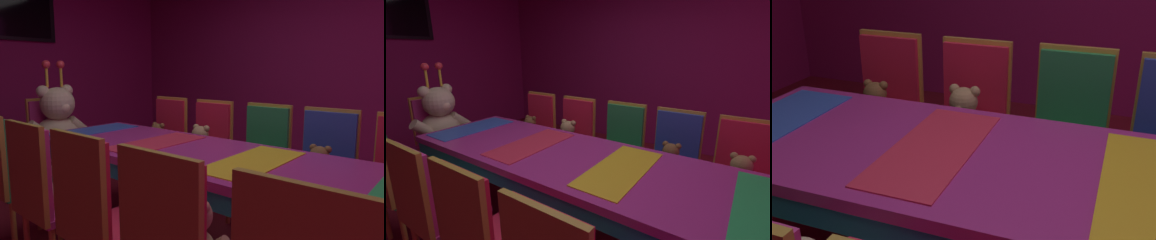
% 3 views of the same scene
% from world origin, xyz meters
% --- Properties ---
extents(ground_plane, '(7.90, 7.90, 0.00)m').
position_xyz_m(ground_plane, '(0.00, 0.00, 0.00)').
color(ground_plane, maroon).
extents(wall_right, '(0.12, 6.40, 2.80)m').
position_xyz_m(wall_right, '(2.60, 0.00, 1.40)').
color(wall_right, '#8C1959').
rests_on(wall_right, ground_plane).
extents(banquet_table, '(0.90, 2.84, 0.75)m').
position_xyz_m(banquet_table, '(0.00, 0.00, 0.66)').
color(banquet_table, '#B22D8C').
rests_on(banquet_table, ground_plane).
extents(chair_left_2, '(0.42, 0.41, 0.98)m').
position_xyz_m(chair_left_2, '(-0.80, 0.02, 0.60)').
color(chair_left_2, red).
rests_on(chair_left_2, ground_plane).
extents(chair_left_3, '(0.42, 0.41, 0.98)m').
position_xyz_m(chair_left_3, '(-0.82, 0.52, 0.60)').
color(chair_left_3, '#CC338C').
rests_on(chair_left_3, ground_plane).
extents(teddy_left_3, '(0.24, 0.31, 0.29)m').
position_xyz_m(teddy_left_3, '(-0.67, 0.52, 0.58)').
color(teddy_left_3, beige).
rests_on(teddy_left_3, chair_left_3).
extents(chair_left_4, '(0.42, 0.41, 0.98)m').
position_xyz_m(chair_left_4, '(-0.80, 1.07, 0.60)').
color(chair_left_4, '#268C4C').
rests_on(chair_left_4, ground_plane).
extents(teddy_left_4, '(0.23, 0.30, 0.28)m').
position_xyz_m(teddy_left_4, '(-0.66, 1.07, 0.58)').
color(teddy_left_4, olive).
rests_on(teddy_left_4, chair_left_4).
extents(chair_right_0, '(0.42, 0.41, 0.98)m').
position_xyz_m(chair_right_0, '(0.81, -1.06, 0.60)').
color(chair_right_0, red).
rests_on(chair_right_0, ground_plane).
extents(teddy_right_0, '(0.25, 0.32, 0.30)m').
position_xyz_m(teddy_right_0, '(0.67, -1.06, 0.59)').
color(teddy_right_0, '#9E7247').
rests_on(teddy_right_0, chair_right_0).
extents(chair_right_1, '(0.42, 0.41, 0.98)m').
position_xyz_m(chair_right_1, '(0.83, -0.54, 0.60)').
color(chair_right_1, '#2D47B2').
rests_on(chair_right_1, ground_plane).
extents(teddy_right_1, '(0.23, 0.30, 0.28)m').
position_xyz_m(teddy_right_1, '(0.68, -0.54, 0.58)').
color(teddy_right_1, brown).
rests_on(teddy_right_1, chair_right_1).
extents(chair_right_2, '(0.42, 0.41, 0.98)m').
position_xyz_m(chair_right_2, '(0.83, -0.02, 0.60)').
color(chair_right_2, '#268C4C').
rests_on(chair_right_2, ground_plane).
extents(chair_right_3, '(0.42, 0.41, 0.98)m').
position_xyz_m(chair_right_3, '(0.81, 0.53, 0.60)').
color(chair_right_3, red).
rests_on(chair_right_3, ground_plane).
extents(teddy_right_3, '(0.26, 0.34, 0.32)m').
position_xyz_m(teddy_right_3, '(0.66, 0.53, 0.59)').
color(teddy_right_3, tan).
rests_on(teddy_right_3, chair_right_3).
extents(chair_right_4, '(0.42, 0.41, 0.98)m').
position_xyz_m(chair_right_4, '(0.81, 1.09, 0.60)').
color(chair_right_4, red).
rests_on(chair_right_4, ground_plane).
extents(teddy_right_4, '(0.23, 0.30, 0.28)m').
position_xyz_m(teddy_right_4, '(0.67, 1.09, 0.58)').
color(teddy_right_4, brown).
rests_on(teddy_right_4, chair_right_4).
extents(throne_chair, '(0.41, 0.42, 0.98)m').
position_xyz_m(throne_chair, '(0.00, 1.96, 0.60)').
color(throne_chair, '#CC338C').
rests_on(throne_chair, ground_plane).
extents(king_teddy_bear, '(0.70, 0.54, 0.90)m').
position_xyz_m(king_teddy_bear, '(0.00, 1.79, 0.75)').
color(king_teddy_bear, beige).
rests_on(king_teddy_bear, throne_chair).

